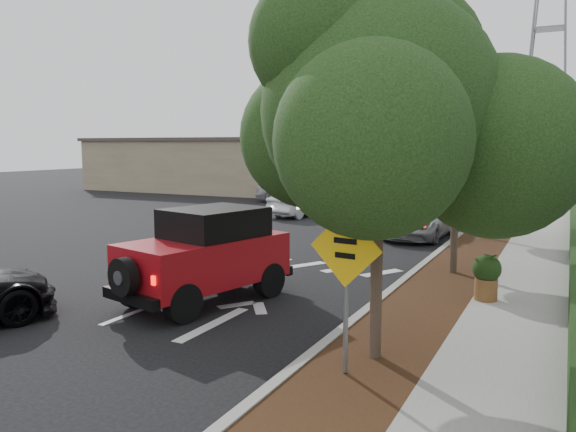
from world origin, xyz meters
The scene contains 17 objects.
ground centered at (0.00, 0.00, 0.00)m, with size 120.00×120.00×0.00m, color black.
curb centered at (4.60, 12.00, 0.07)m, with size 0.20×70.00×0.15m, color #9E9B93.
planting_strip centered at (5.60, 12.00, 0.06)m, with size 1.80×70.00×0.12m, color black.
sidewalk centered at (7.50, 12.00, 0.06)m, with size 2.00×70.00×0.12m, color gray.
commercial_building centered at (-16.00, 30.00, 2.00)m, with size 22.00×12.00×4.00m, color #7F7158.
transmission_tower centered at (6.00, 48.00, 0.00)m, with size 7.00×4.00×28.00m, color slate, non-canonical shape.
street_tree_near centered at (5.60, -0.50, 0.00)m, with size 3.80×3.80×5.92m, color black, non-canonical shape.
street_tree_mid centered at (5.60, 6.50, 0.00)m, with size 3.20×3.20×5.32m, color black, non-canonical shape.
street_tree_far centered at (5.60, 13.00, 0.00)m, with size 3.40×3.40×5.62m, color black, non-canonical shape.
light_pole_a centered at (-6.50, 26.00, 0.00)m, with size 2.00×0.22×9.00m, color slate, non-canonical shape.
light_pole_b centered at (-7.50, 38.00, 0.00)m, with size 2.00×0.22×9.00m, color slate, non-canonical shape.
red_jeep centered at (0.96, 1.48, 1.11)m, with size 2.76×4.46×2.18m.
silver_suv_ahead centered at (3.14, 12.73, 0.65)m, with size 2.16×4.67×1.30m, color #95989C.
silver_sedan_oncoming centered at (-3.80, 16.84, 0.72)m, with size 1.52×4.35×1.43m, color #B6B9BF.
parked_suv centered at (-7.24, 22.70, 0.81)m, with size 1.91×4.75×1.62m, color #9C9DA3.
speed_hump_sign centered at (5.40, -1.39, 1.78)m, with size 1.20×0.18×2.57m.
terracotta_planter centered at (6.80, 3.96, 0.75)m, with size 0.64×0.64×1.12m.
Camera 1 is at (8.35, -9.24, 3.65)m, focal length 35.00 mm.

